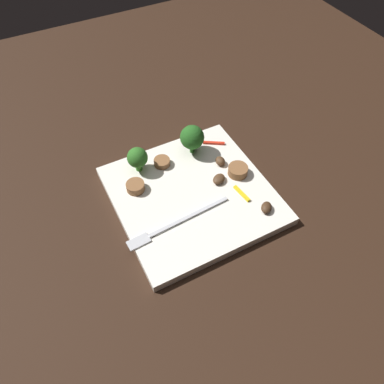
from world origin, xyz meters
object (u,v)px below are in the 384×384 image
mushroom_2 (220,161)px  pepper_strip_1 (242,193)px  broccoli_floret_0 (192,137)px  broccoli_floret_1 (137,158)px  mushroom_0 (218,178)px  sausage_slice_2 (135,187)px  mushroom_1 (266,208)px  pepper_strip_0 (214,143)px  fork (172,225)px  sausage_slice_1 (237,170)px  sausage_slice_0 (162,162)px  plate (192,195)px

mushroom_2 → pepper_strip_1: (0.00, 0.08, -0.00)m
pepper_strip_1 → broccoli_floret_0: bearing=-78.1°
broccoli_floret_1 → mushroom_2: (-0.13, 0.05, -0.02)m
broccoli_floret_1 → mushroom_0: broccoli_floret_1 is taller
sausage_slice_2 → mushroom_2: bearing=174.7°
mushroom_1 → pepper_strip_0: (-0.00, -0.17, -0.00)m
mushroom_1 → pepper_strip_1: (0.02, -0.05, -0.00)m
fork → mushroom_1: mushroom_1 is taller
sausage_slice_1 → mushroom_2: size_ratio=1.66×
mushroom_0 → sausage_slice_0: bearing=-48.4°
broccoli_floret_0 → sausage_slice_0: 0.07m
plate → sausage_slice_1: (-0.09, -0.00, 0.02)m
broccoli_floret_0 → pepper_strip_1: broccoli_floret_0 is taller
fork → sausage_slice_1: size_ratio=5.19×
plate → sausage_slice_0: 0.08m
fork → sausage_slice_0: size_ratio=6.19×
plate → sausage_slice_1: 0.09m
plate → broccoli_floret_1: size_ratio=5.32×
sausage_slice_2 → pepper_strip_0: 0.18m
sausage_slice_2 → fork: bearing=103.3°
plate → broccoli_floret_0: (-0.04, -0.09, 0.04)m
broccoli_floret_0 → broccoli_floret_1: broccoli_floret_0 is taller
plate → pepper_strip_0: 0.12m
mushroom_0 → pepper_strip_0: size_ratio=0.62×
mushroom_2 → pepper_strip_0: mushroom_2 is taller
mushroom_1 → pepper_strip_1: size_ratio=0.62×
mushroom_0 → pepper_strip_0: 0.09m
sausage_slice_0 → pepper_strip_0: bearing=-178.3°
mushroom_0 → broccoli_floret_0: bearing=-84.8°
broccoli_floret_0 → mushroom_2: 0.07m
broccoli_floret_0 → broccoli_floret_1: 0.10m
mushroom_1 → sausage_slice_2: bearing=-38.8°
sausage_slice_1 → mushroom_2: bearing=-64.8°
mushroom_0 → fork: bearing=23.4°
pepper_strip_0 → pepper_strip_1: bearing=81.6°
mushroom_0 → mushroom_1: bearing=112.4°
mushroom_1 → sausage_slice_0: bearing=-57.6°
sausage_slice_2 → pepper_strip_1: size_ratio=0.82×
broccoli_floret_0 → broccoli_floret_1: (0.10, -0.00, -0.01)m
plate → pepper_strip_0: bearing=-136.9°
broccoli_floret_1 → mushroom_1: 0.23m
sausage_slice_0 → fork: bearing=72.1°
plate → fork: size_ratio=1.42×
sausage_slice_1 → mushroom_1: 0.09m
sausage_slice_0 → mushroom_2: (-0.09, 0.05, 0.00)m
fork → mushroom_0: (-0.11, -0.05, 0.00)m
mushroom_2 → sausage_slice_0: bearing=-26.6°
sausage_slice_0 → mushroom_0: 0.11m
mushroom_1 → pepper_strip_0: bearing=-90.3°
broccoli_floret_1 → sausage_slice_1: broccoli_floret_1 is taller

